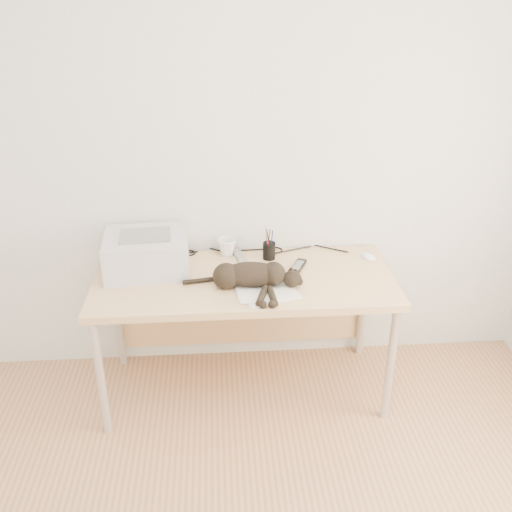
{
  "coord_description": "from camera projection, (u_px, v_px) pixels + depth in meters",
  "views": [
    {
      "loc": [
        -0.13,
        -1.28,
        2.18
      ],
      "look_at": [
        0.06,
        1.34,
        0.89
      ],
      "focal_mm": 40.0,
      "sensor_mm": 36.0,
      "label": 1
    }
  ],
  "objects": [
    {
      "name": "cable_tangle",
      "position": [
        241.0,
        251.0,
        3.31
      ],
      "size": [
        1.36,
        0.09,
        0.01
      ],
      "primitive_type": null,
      "color": "black",
      "rests_on": "desk"
    },
    {
      "name": "pen_cup",
      "position": [
        269.0,
        250.0,
        3.22
      ],
      "size": [
        0.07,
        0.07,
        0.18
      ],
      "color": "black",
      "rests_on": "desk"
    },
    {
      "name": "desk",
      "position": [
        244.0,
        291.0,
        3.17
      ],
      "size": [
        1.6,
        0.7,
        0.74
      ],
      "color": "tan",
      "rests_on": "floor"
    },
    {
      "name": "cat",
      "position": [
        248.0,
        276.0,
        2.92
      ],
      "size": [
        0.62,
        0.3,
        0.14
      ],
      "rotation": [
        0.0,
        0.0,
        -0.08
      ],
      "color": "black",
      "rests_on": "desk"
    },
    {
      "name": "remote_black",
      "position": [
        298.0,
        267.0,
        3.12
      ],
      "size": [
        0.12,
        0.18,
        0.02
      ],
      "primitive_type": "cube",
      "rotation": [
        0.0,
        0.0,
        -0.43
      ],
      "color": "black",
      "rests_on": "desk"
    },
    {
      "name": "remote_grey",
      "position": [
        239.0,
        255.0,
        3.26
      ],
      "size": [
        0.09,
        0.18,
        0.02
      ],
      "primitive_type": "cube",
      "rotation": [
        0.0,
        0.0,
        0.24
      ],
      "color": "gray",
      "rests_on": "desk"
    },
    {
      "name": "mouse",
      "position": [
        368.0,
        255.0,
        3.24
      ],
      "size": [
        0.1,
        0.13,
        0.04
      ],
      "primitive_type": "ellipsoid",
      "rotation": [
        0.0,
        0.0,
        0.39
      ],
      "color": "white",
      "rests_on": "desk"
    },
    {
      "name": "mug",
      "position": [
        227.0,
        247.0,
        3.26
      ],
      "size": [
        0.14,
        0.14,
        0.1
      ],
      "primitive_type": "imported",
      "rotation": [
        0.0,
        0.0,
        0.48
      ],
      "color": "white",
      "rests_on": "desk"
    },
    {
      "name": "printer",
      "position": [
        147.0,
        253.0,
        3.08
      ],
      "size": [
        0.47,
        0.41,
        0.21
      ],
      "color": "silver",
      "rests_on": "desk"
    },
    {
      "name": "wall_back",
      "position": [
        240.0,
        156.0,
        3.11
      ],
      "size": [
        3.5,
        0.0,
        3.5
      ],
      "primitive_type": "plane",
      "rotation": [
        1.57,
        0.0,
        0.0
      ],
      "color": "silver",
      "rests_on": "floor"
    },
    {
      "name": "papers",
      "position": [
        267.0,
        293.0,
        2.88
      ],
      "size": [
        0.34,
        0.27,
        0.01
      ],
      "color": "white",
      "rests_on": "desk"
    }
  ]
}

